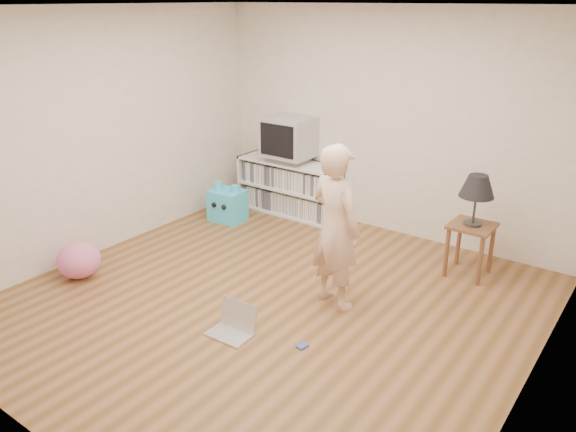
% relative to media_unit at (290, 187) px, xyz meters
% --- Properties ---
extents(ground, '(4.50, 4.50, 0.00)m').
position_rel_media_unit_xyz_m(ground, '(1.24, -2.04, -0.35)').
color(ground, brown).
rests_on(ground, ground).
extents(walls, '(4.52, 4.52, 2.60)m').
position_rel_media_unit_xyz_m(walls, '(1.24, -2.04, 0.95)').
color(walls, beige).
rests_on(walls, ground).
extents(ceiling, '(4.50, 4.50, 0.01)m').
position_rel_media_unit_xyz_m(ceiling, '(1.24, -2.04, 2.25)').
color(ceiling, white).
rests_on(ceiling, walls).
extents(media_unit, '(1.40, 0.45, 0.70)m').
position_rel_media_unit_xyz_m(media_unit, '(0.00, 0.00, 0.00)').
color(media_unit, white).
rests_on(media_unit, ground).
extents(dvd_deck, '(0.45, 0.35, 0.07)m').
position_rel_media_unit_xyz_m(dvd_deck, '(0.00, -0.02, 0.39)').
color(dvd_deck, gray).
rests_on(dvd_deck, media_unit).
extents(crt_tv, '(0.60, 0.53, 0.50)m').
position_rel_media_unit_xyz_m(crt_tv, '(0.00, -0.02, 0.67)').
color(crt_tv, '#A6A6AB').
rests_on(crt_tv, dvd_deck).
extents(side_table, '(0.42, 0.42, 0.55)m').
position_rel_media_unit_xyz_m(side_table, '(2.52, -0.39, 0.07)').
color(side_table, brown).
rests_on(side_table, ground).
extents(table_lamp, '(0.34, 0.34, 0.52)m').
position_rel_media_unit_xyz_m(table_lamp, '(2.52, -0.39, 0.59)').
color(table_lamp, '#333333').
rests_on(table_lamp, side_table).
extents(person, '(0.63, 0.50, 1.52)m').
position_rel_media_unit_xyz_m(person, '(1.73, -1.69, 0.41)').
color(person, beige).
rests_on(person, ground).
extents(laptop, '(0.38, 0.31, 0.25)m').
position_rel_media_unit_xyz_m(laptop, '(1.30, -2.61, -0.28)').
color(laptop, silver).
rests_on(laptop, ground).
extents(playing_cards, '(0.08, 0.10, 0.02)m').
position_rel_media_unit_xyz_m(playing_cards, '(1.90, -2.45, -0.34)').
color(playing_cards, '#4352B2').
rests_on(playing_cards, ground).
extents(plush_blue, '(0.45, 0.39, 0.49)m').
position_rel_media_unit_xyz_m(plush_blue, '(-0.47, -0.71, -0.14)').
color(plush_blue, '#35C3FD').
rests_on(plush_blue, ground).
extents(plush_pink, '(0.48, 0.48, 0.37)m').
position_rel_media_unit_xyz_m(plush_pink, '(-0.64, -2.76, -0.17)').
color(plush_pink, '#D8669F').
rests_on(plush_pink, ground).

